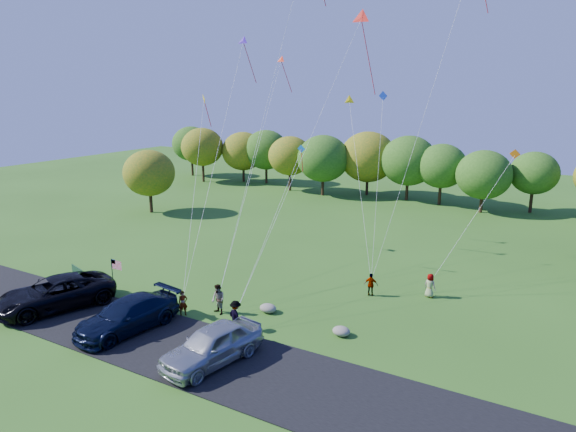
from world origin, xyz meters
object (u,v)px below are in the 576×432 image
(minivan_dark, at_px, (55,293))
(trash_barrel, at_px, (101,285))
(flyer_c, at_px, (236,316))
(minivan_navy, at_px, (127,315))
(flyer_e, at_px, (430,286))
(minivan_silver, at_px, (212,345))
(flyer_b, at_px, (218,299))
(park_bench, at_px, (78,273))
(flyer_d, at_px, (371,285))
(flyer_a, at_px, (183,303))

(minivan_dark, xyz_separation_m, trash_barrel, (0.18, 3.33, -0.57))
(minivan_dark, distance_m, flyer_c, 11.83)
(minivan_dark, bearing_deg, minivan_navy, 21.18)
(minivan_navy, relative_size, flyer_e, 3.87)
(minivan_silver, relative_size, flyer_b, 3.00)
(minivan_navy, height_order, flyer_e, minivan_navy)
(flyer_b, bearing_deg, minivan_navy, -104.54)
(minivan_dark, xyz_separation_m, flyer_b, (9.21, 4.45, -0.10))
(park_bench, relative_size, trash_barrel, 1.97)
(flyer_d, bearing_deg, flyer_e, -165.53)
(flyer_d, bearing_deg, minivan_navy, 37.35)
(flyer_b, distance_m, flyer_c, 2.49)
(park_bench, bearing_deg, trash_barrel, 5.31)
(flyer_a, bearing_deg, flyer_b, -18.56)
(minivan_navy, distance_m, flyer_a, 3.41)
(minivan_silver, height_order, trash_barrel, minivan_silver)
(minivan_navy, bearing_deg, flyer_b, 63.54)
(flyer_e, distance_m, park_bench, 24.46)
(flyer_e, relative_size, park_bench, 0.88)
(minivan_navy, relative_size, trash_barrel, 6.75)
(minivan_dark, relative_size, park_bench, 3.86)
(minivan_silver, height_order, flyer_c, minivan_silver)
(trash_barrel, bearing_deg, park_bench, 168.18)
(minivan_dark, relative_size, trash_barrel, 7.63)
(flyer_a, height_order, trash_barrel, flyer_a)
(minivan_navy, height_order, flyer_c, minivan_navy)
(minivan_silver, bearing_deg, park_bench, 175.50)
(minivan_silver, relative_size, trash_barrel, 6.11)
(minivan_navy, height_order, minivan_silver, minivan_silver)
(flyer_a, relative_size, flyer_d, 1.01)
(minivan_navy, xyz_separation_m, park_bench, (-9.10, 3.90, -0.41))
(minivan_silver, relative_size, park_bench, 3.10)
(flyer_c, relative_size, flyer_d, 1.14)
(flyer_d, distance_m, trash_barrel, 18.10)
(minivan_navy, xyz_separation_m, flyer_e, (13.44, 13.39, -0.16))
(minivan_dark, height_order, flyer_b, minivan_dark)
(minivan_silver, distance_m, flyer_c, 3.76)
(minivan_navy, distance_m, flyer_e, 18.97)
(minivan_dark, xyz_separation_m, minivan_navy, (6.18, 0.08, -0.07))
(minivan_navy, xyz_separation_m, trash_barrel, (-6.00, 3.25, -0.50))
(flyer_a, bearing_deg, minivan_silver, -89.56)
(minivan_dark, distance_m, flyer_a, 8.16)
(flyer_a, height_order, flyer_c, flyer_c)
(flyer_c, xyz_separation_m, flyer_d, (4.82, 8.53, -0.11))
(flyer_e, height_order, trash_barrel, flyer_e)
(flyer_a, bearing_deg, flyer_d, -9.68)
(minivan_silver, bearing_deg, flyer_c, 118.89)
(flyer_c, xyz_separation_m, flyer_e, (8.25, 10.24, -0.08))
(minivan_dark, relative_size, flyer_d, 4.54)
(flyer_a, xyz_separation_m, trash_barrel, (-7.31, 0.10, -0.32))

